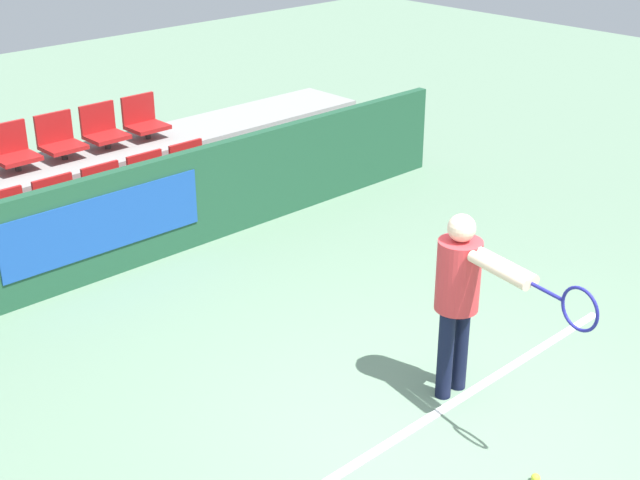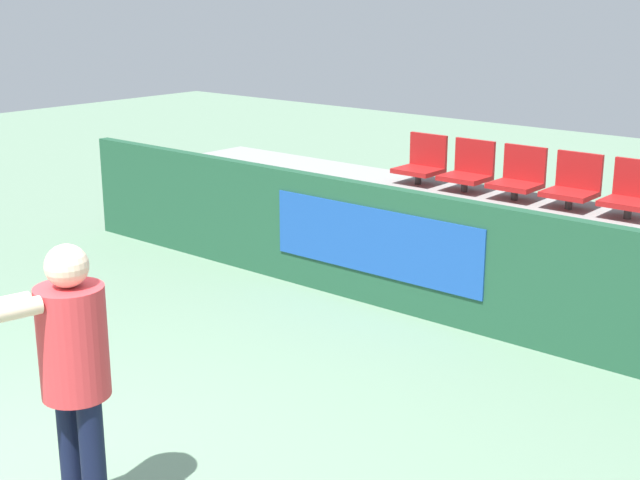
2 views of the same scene
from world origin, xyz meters
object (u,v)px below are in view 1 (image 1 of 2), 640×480
Objects in this scene: stadium_chair_8 at (103,129)px; stadium_chair_9 at (144,120)px; stadium_chair_2 at (107,193)px; stadium_chair_7 at (60,140)px; tennis_ball at (536,478)px; stadium_chair_3 at (151,180)px; stadium_chair_0 at (9,220)px; stadium_chair_1 at (60,206)px; stadium_chair_6 at (13,150)px; stadium_chair_4 at (192,168)px; tennis_player at (463,288)px.

stadium_chair_8 and stadium_chair_9 have the same top height.
stadium_chair_7 is (0.00, 0.99, 0.38)m from stadium_chair_2.
stadium_chair_3 is at bearing 84.22° from tennis_ball.
stadium_chair_0 is 1.74m from stadium_chair_3.
stadium_chair_1 is 1.00× the size of stadium_chair_6.
stadium_chair_4 is at bearing -29.59° from stadium_chair_6.
stadium_chair_4 is at bearing 0.00° from stadium_chair_2.
stadium_chair_4 is 1.57m from stadium_chair_7.
stadium_chair_8 is at bearing 120.42° from stadium_chair_4.
stadium_chair_1 is at bearing -150.41° from stadium_chair_9.
stadium_chair_7 is at bearing 90.01° from tennis_ball.
stadium_chair_7 is 1.16m from stadium_chair_9.
tennis_player is (1.02, -4.61, 0.38)m from stadium_chair_1.
stadium_chair_9 is 7.95× the size of tennis_ball.
stadium_chair_9 is at bearing 0.00° from stadium_chair_8.
tennis_ball is (0.00, -5.70, -0.58)m from stadium_chair_2.
stadium_chair_9 reaches higher than stadium_chair_0.
tennis_player reaches higher than stadium_chair_4.
tennis_player is (1.02, -5.60, -0.00)m from stadium_chair_6.
stadium_chair_2 is 1.00× the size of stadium_chair_6.
stadium_chair_0 is 2.31m from stadium_chair_4.
stadium_chair_8 is (1.16, 0.00, 0.00)m from stadium_chair_6.
stadium_chair_7 is (1.16, 0.99, 0.38)m from stadium_chair_0.
stadium_chair_6 reaches higher than stadium_chair_3.
stadium_chair_3 is 1.00× the size of stadium_chair_7.
stadium_chair_8 is (0.00, 0.99, 0.38)m from stadium_chair_3.
stadium_chair_4 is 2.03m from stadium_chair_6.
tennis_player is (-0.14, -5.60, -0.00)m from stadium_chair_8.
stadium_chair_0 is 0.33× the size of tennis_player.
stadium_chair_6 is 1.00× the size of stadium_chair_7.
stadium_chair_7 is 1.00× the size of stadium_chair_8.
stadium_chair_8 reaches higher than stadium_chair_4.
stadium_chair_2 is at bearing 90.01° from tennis_ball.
stadium_chair_6 is 1.74m from stadium_chair_9.
tennis_ball is (-1.16, -6.69, -0.96)m from stadium_chair_9.
stadium_chair_6 is at bearing 180.00° from stadium_chair_8.
stadium_chair_7 is (-1.16, 0.99, 0.38)m from stadium_chair_4.
stadium_chair_3 is 0.58m from stadium_chair_4.
stadium_chair_4 is at bearing -40.42° from stadium_chair_7.
stadium_chair_7 is at bearing 180.00° from stadium_chair_9.
stadium_chair_2 is 5.73m from tennis_ball.
stadium_chair_3 is 1.00× the size of stadium_chair_6.
stadium_chair_4 is at bearing 0.00° from stadium_chair_3.
stadium_chair_7 is (0.58, 0.99, 0.38)m from stadium_chair_1.
stadium_chair_3 is (1.74, 0.00, 0.00)m from stadium_chair_0.
stadium_chair_2 is at bearing -120.42° from stadium_chair_8.
tennis_ball is (0.58, -6.69, -0.96)m from stadium_chair_6.
stadium_chair_1 and stadium_chair_3 have the same top height.
stadium_chair_1 is (0.58, 0.00, 0.00)m from stadium_chair_0.
stadium_chair_1 is 0.58m from stadium_chair_2.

